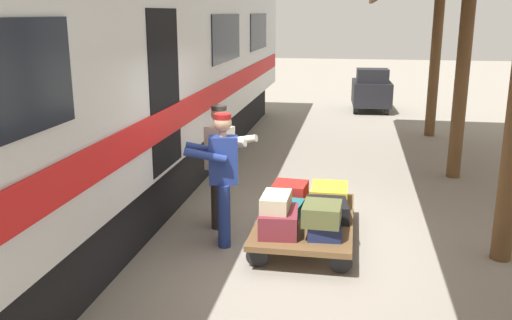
{
  "coord_description": "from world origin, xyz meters",
  "views": [
    {
      "loc": [
        -0.62,
        6.71,
        2.91
      ],
      "look_at": [
        0.53,
        0.17,
        1.15
      ],
      "focal_mm": 39.36,
      "sensor_mm": 36.0,
      "label": 1
    }
  ],
  "objects_px": {
    "suitcase_olive_duffel": "(322,213)",
    "baggage_tug": "(371,91)",
    "suitcase_yellow_case": "(329,195)",
    "suitcase_burgundy_valise": "(279,221)",
    "porter_in_overalls": "(222,175)",
    "porter_by_door": "(221,162)",
    "suitcase_red_plastic": "(290,192)",
    "suitcase_teal_softside": "(285,209)",
    "train_car": "(54,79)",
    "suitcase_cream_canvas": "(276,202)",
    "suitcase_navy_fabric": "(324,229)",
    "luggage_cart": "(306,220)",
    "suitcase_black_hardshell": "(327,210)"
  },
  "relations": [
    {
      "from": "suitcase_burgundy_valise",
      "to": "porter_by_door",
      "type": "relative_size",
      "value": 0.36
    },
    {
      "from": "suitcase_olive_duffel",
      "to": "baggage_tug",
      "type": "xyz_separation_m",
      "value": [
        -0.81,
        -10.9,
        0.0
      ]
    },
    {
      "from": "suitcase_burgundy_valise",
      "to": "porter_by_door",
      "type": "xyz_separation_m",
      "value": [
        0.92,
        -0.93,
        0.45
      ]
    },
    {
      "from": "suitcase_black_hardshell",
      "to": "suitcase_yellow_case",
      "type": "relative_size",
      "value": 0.93
    },
    {
      "from": "porter_in_overalls",
      "to": "porter_by_door",
      "type": "relative_size",
      "value": 1.0
    },
    {
      "from": "suitcase_black_hardshell",
      "to": "baggage_tug",
      "type": "relative_size",
      "value": 0.33
    },
    {
      "from": "suitcase_burgundy_valise",
      "to": "suitcase_teal_softside",
      "type": "distance_m",
      "value": 0.59
    },
    {
      "from": "suitcase_teal_softside",
      "to": "porter_in_overalls",
      "type": "xyz_separation_m",
      "value": [
        0.77,
        0.26,
        0.5
      ]
    },
    {
      "from": "suitcase_teal_softside",
      "to": "porter_in_overalls",
      "type": "bearing_deg",
      "value": 18.65
    },
    {
      "from": "suitcase_navy_fabric",
      "to": "baggage_tug",
      "type": "height_order",
      "value": "baggage_tug"
    },
    {
      "from": "suitcase_burgundy_valise",
      "to": "suitcase_olive_duffel",
      "type": "height_order",
      "value": "suitcase_olive_duffel"
    },
    {
      "from": "suitcase_yellow_case",
      "to": "suitcase_navy_fabric",
      "type": "bearing_deg",
      "value": 90.0
    },
    {
      "from": "porter_in_overalls",
      "to": "porter_by_door",
      "type": "height_order",
      "value": "same"
    },
    {
      "from": "suitcase_yellow_case",
      "to": "porter_by_door",
      "type": "height_order",
      "value": "porter_by_door"
    },
    {
      "from": "train_car",
      "to": "suitcase_olive_duffel",
      "type": "xyz_separation_m",
      "value": [
        -3.53,
        0.5,
        -1.43
      ]
    },
    {
      "from": "suitcase_black_hardshell",
      "to": "suitcase_yellow_case",
      "type": "xyz_separation_m",
      "value": [
        0.0,
        -0.59,
        0.01
      ]
    },
    {
      "from": "suitcase_teal_softside",
      "to": "suitcase_olive_duffel",
      "type": "height_order",
      "value": "suitcase_olive_duffel"
    },
    {
      "from": "suitcase_red_plastic",
      "to": "porter_in_overalls",
      "type": "height_order",
      "value": "porter_in_overalls"
    },
    {
      "from": "luggage_cart",
      "to": "suitcase_teal_softside",
      "type": "xyz_separation_m",
      "value": [
        0.27,
        0.0,
        0.13
      ]
    },
    {
      "from": "suitcase_olive_duffel",
      "to": "porter_by_door",
      "type": "xyz_separation_m",
      "value": [
        1.44,
        -0.96,
        0.3
      ]
    },
    {
      "from": "suitcase_cream_canvas",
      "to": "baggage_tug",
      "type": "height_order",
      "value": "baggage_tug"
    },
    {
      "from": "suitcase_teal_softside",
      "to": "baggage_tug",
      "type": "distance_m",
      "value": 10.36
    },
    {
      "from": "suitcase_burgundy_valise",
      "to": "porter_by_door",
      "type": "distance_m",
      "value": 1.38
    },
    {
      "from": "suitcase_navy_fabric",
      "to": "suitcase_burgundy_valise",
      "type": "distance_m",
      "value": 0.55
    },
    {
      "from": "suitcase_red_plastic",
      "to": "porter_by_door",
      "type": "bearing_deg",
      "value": 15.24
    },
    {
      "from": "suitcase_teal_softside",
      "to": "porter_in_overalls",
      "type": "distance_m",
      "value": 0.95
    },
    {
      "from": "train_car",
      "to": "suitcase_burgundy_valise",
      "type": "height_order",
      "value": "train_car"
    },
    {
      "from": "suitcase_red_plastic",
      "to": "suitcase_teal_softside",
      "type": "relative_size",
      "value": 0.85
    },
    {
      "from": "suitcase_yellow_case",
      "to": "suitcase_olive_duffel",
      "type": "relative_size",
      "value": 1.29
    },
    {
      "from": "suitcase_navy_fabric",
      "to": "porter_by_door",
      "type": "height_order",
      "value": "porter_by_door"
    },
    {
      "from": "train_car",
      "to": "baggage_tug",
      "type": "height_order",
      "value": "train_car"
    },
    {
      "from": "train_car",
      "to": "suitcase_olive_duffel",
      "type": "relative_size",
      "value": 40.91
    },
    {
      "from": "suitcase_cream_canvas",
      "to": "porter_by_door",
      "type": "xyz_separation_m",
      "value": [
        0.88,
        -0.9,
        0.21
      ]
    },
    {
      "from": "suitcase_teal_softside",
      "to": "baggage_tug",
      "type": "height_order",
      "value": "baggage_tug"
    },
    {
      "from": "luggage_cart",
      "to": "suitcase_red_plastic",
      "type": "bearing_deg",
      "value": -65.05
    },
    {
      "from": "suitcase_navy_fabric",
      "to": "suitcase_red_plastic",
      "type": "distance_m",
      "value": 1.3
    },
    {
      "from": "suitcase_cream_canvas",
      "to": "suitcase_olive_duffel",
      "type": "height_order",
      "value": "suitcase_cream_canvas"
    },
    {
      "from": "train_car",
      "to": "baggage_tug",
      "type": "xyz_separation_m",
      "value": [
        -4.34,
        -10.4,
        -1.43
      ]
    },
    {
      "from": "suitcase_yellow_case",
      "to": "baggage_tug",
      "type": "bearing_deg",
      "value": -94.59
    },
    {
      "from": "suitcase_navy_fabric",
      "to": "suitcase_cream_canvas",
      "type": "xyz_separation_m",
      "value": [
        0.59,
        -0.03,
        0.29
      ]
    },
    {
      "from": "suitcase_burgundy_valise",
      "to": "porter_in_overalls",
      "type": "relative_size",
      "value": 0.36
    },
    {
      "from": "train_car",
      "to": "suitcase_red_plastic",
      "type": "bearing_deg",
      "value": -166.65
    },
    {
      "from": "suitcase_yellow_case",
      "to": "porter_by_door",
      "type": "xyz_separation_m",
      "value": [
        1.47,
        0.25,
        0.46
      ]
    },
    {
      "from": "suitcase_black_hardshell",
      "to": "suitcase_burgundy_valise",
      "type": "bearing_deg",
      "value": 47.07
    },
    {
      "from": "suitcase_burgundy_valise",
      "to": "train_car",
      "type": "bearing_deg",
      "value": -8.7
    },
    {
      "from": "train_car",
      "to": "suitcase_olive_duffel",
      "type": "bearing_deg",
      "value": 171.97
    },
    {
      "from": "suitcase_red_plastic",
      "to": "suitcase_teal_softside",
      "type": "distance_m",
      "value": 0.59
    },
    {
      "from": "porter_by_door",
      "to": "suitcase_teal_softside",
      "type": "bearing_deg",
      "value": 159.88
    },
    {
      "from": "suitcase_burgundy_valise",
      "to": "suitcase_olive_duffel",
      "type": "relative_size",
      "value": 1.26
    },
    {
      "from": "suitcase_navy_fabric",
      "to": "porter_in_overalls",
      "type": "height_order",
      "value": "porter_in_overalls"
    }
  ]
}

